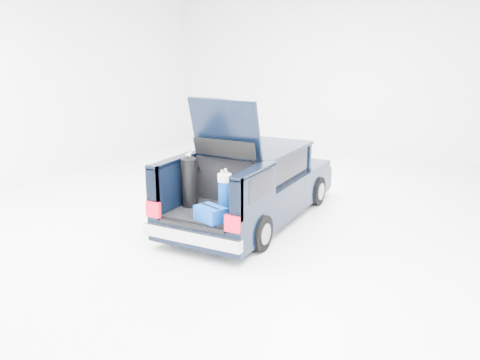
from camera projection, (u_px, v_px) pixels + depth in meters
The scene contains 6 objects.
ground at pixel (252, 219), 10.02m from camera, with size 14.00×14.00×0.00m, color white.
car at pixel (254, 185), 9.93m from camera, with size 1.87×4.65×2.47m.
red_suitcase at pixel (250, 195), 8.64m from camera, with size 0.34×0.22×0.55m.
black_golf_bag at pixel (190, 182), 8.75m from camera, with size 0.35×0.38×0.96m.
blue_golf_bag at pixel (225, 193), 8.40m from camera, with size 0.29×0.29×0.77m.
blue_duffel at pixel (210, 214), 8.11m from camera, with size 0.57×0.47×0.26m.
Camera 1 is at (4.18, -8.50, 3.36)m, focal length 38.00 mm.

